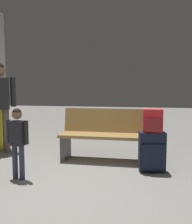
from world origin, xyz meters
The scene contains 6 objects.
ground_plane centered at (0.00, 4.00, -0.05)m, with size 18.00×18.00×0.10m, color gray.
bench centered at (0.38, 1.42, 0.44)m, with size 1.60×0.54×0.89m.
suitcase centered at (1.13, 0.94, 0.32)m, with size 0.41×0.28×0.60m.
backpack_bright centered at (1.13, 0.94, 0.77)m, with size 0.29×0.20×0.34m.
child centered at (-0.68, 0.30, 0.60)m, with size 0.33×0.21×0.98m.
adult centered at (-1.70, 1.50, 1.07)m, with size 0.51×0.37×1.73m.
Camera 1 is at (0.95, -2.61, 1.25)m, focal length 38.09 mm.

